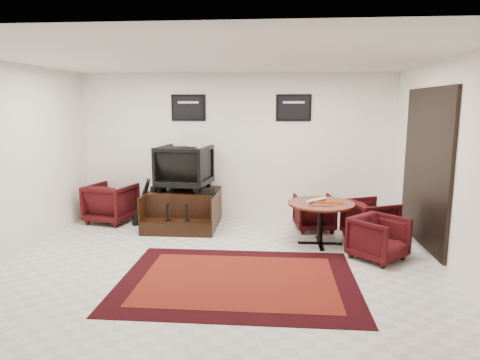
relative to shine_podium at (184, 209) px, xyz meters
name	(u,v)px	position (x,y,z in m)	size (l,w,h in m)	color
ground	(219,263)	(0.90, -1.87, -0.30)	(6.00, 6.00, 0.00)	silver
room_shell	(249,136)	(1.31, -1.75, 1.49)	(6.02, 5.02, 2.81)	white
area_rug	(238,280)	(1.22, -2.47, -0.29)	(2.98, 2.24, 0.01)	black
shine_podium	(184,209)	(0.00, 0.00, 0.00)	(1.26, 1.29, 0.65)	black
shine_chair	(185,165)	(0.00, 0.14, 0.81)	(0.90, 0.84, 0.93)	black
shoes_pair	(158,188)	(-0.46, -0.03, 0.40)	(0.24, 0.27, 0.09)	black
polish_kit	(206,191)	(0.45, -0.23, 0.40)	(0.28, 0.19, 0.10)	black
umbrella_black	(141,201)	(-0.77, -0.10, 0.16)	(0.35, 0.13, 0.93)	black
umbrella_hooked	(143,201)	(-0.75, -0.04, 0.15)	(0.34, 0.13, 0.90)	black
armchair_side	(111,201)	(-1.43, 0.11, 0.11)	(0.79, 0.74, 0.81)	black
meeting_table	(321,208)	(2.40, -0.91, 0.30)	(1.04, 1.04, 0.68)	#4C190A
table_chair_back	(314,211)	(2.37, -0.09, 0.04)	(0.66, 0.62, 0.68)	black
table_chair_window	(370,218)	(3.25, -0.56, 0.06)	(0.70, 0.66, 0.72)	black
table_chair_corner	(379,236)	(3.16, -1.53, 0.05)	(0.67, 0.63, 0.69)	black
paper_roll	(317,200)	(2.33, -0.84, 0.41)	(0.05, 0.05, 0.42)	white
table_clutter	(327,203)	(2.48, -0.98, 0.39)	(0.57, 0.31, 0.01)	#CF4B0B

